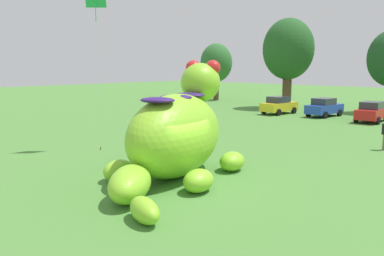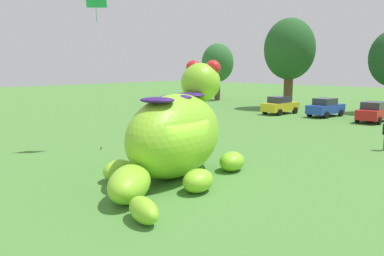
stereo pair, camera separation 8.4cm
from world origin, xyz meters
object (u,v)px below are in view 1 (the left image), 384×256
giant_inflatable_creature (176,134)px  car_red (372,112)px  car_blue (324,107)px  spectator_mid_field (201,116)px  car_yellow (279,105)px

giant_inflatable_creature → car_red: size_ratio=2.07×
car_blue → spectator_mid_field: car_blue is taller
car_blue → car_red: (4.52, -0.78, 0.00)m
car_yellow → car_red: same height
giant_inflatable_creature → car_blue: 24.05m
car_yellow → car_red: 8.68m
giant_inflatable_creature → car_red: (0.14, 22.85, -0.95)m
car_blue → spectator_mid_field: size_ratio=2.48×
car_red → giant_inflatable_creature: bearing=-90.4°
car_blue → car_red: bearing=-9.8°
car_red → spectator_mid_field: size_ratio=2.47×
giant_inflatable_creature → car_blue: (-4.38, 23.63, -0.95)m
car_yellow → car_red: bearing=2.0°
car_red → car_yellow: bearing=-178.0°
car_yellow → spectator_mid_field: bearing=-89.3°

